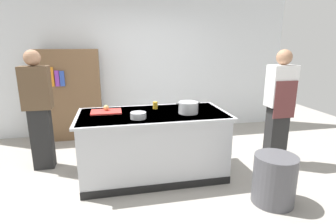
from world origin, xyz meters
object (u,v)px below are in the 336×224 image
(onion, at_px, (106,108))
(person_chef, at_px, (279,105))
(mixing_bowl, at_px, (138,115))
(stock_pot, at_px, (188,108))
(trash_bin, at_px, (274,179))
(person_guest, at_px, (38,108))
(bookshelf, at_px, (71,95))
(juice_cup, at_px, (155,105))

(onion, distance_m, person_chef, 2.50)
(onion, xyz_separation_m, mixing_bowl, (0.39, -0.43, -0.02))
(onion, xyz_separation_m, stock_pot, (1.06, -0.31, 0.02))
(stock_pot, distance_m, trash_bin, 1.34)
(stock_pot, relative_size, person_guest, 0.19)
(person_chef, bearing_deg, bookshelf, 55.39)
(mixing_bowl, distance_m, trash_bin, 1.76)
(mixing_bowl, xyz_separation_m, trash_bin, (1.47, -0.72, -0.65))
(mixing_bowl, distance_m, person_chef, 2.12)
(juice_cup, bearing_deg, mixing_bowl, -122.17)
(onion, bearing_deg, juice_cup, 2.19)
(juice_cup, bearing_deg, person_guest, 168.03)
(mixing_bowl, relative_size, bookshelf, 0.11)
(stock_pot, bearing_deg, bookshelf, 132.50)
(person_chef, bearing_deg, onion, 80.34)
(mixing_bowl, distance_m, person_guest, 1.56)
(trash_bin, height_order, person_chef, person_chef)
(juice_cup, height_order, person_guest, person_guest)
(trash_bin, height_order, person_guest, person_guest)
(stock_pot, height_order, bookshelf, bookshelf)
(trash_bin, bearing_deg, mixing_bowl, 153.90)
(onion, height_order, juice_cup, juice_cup)
(onion, xyz_separation_m, juice_cup, (0.68, 0.03, -0.01))
(onion, bearing_deg, trash_bin, -31.73)
(onion, relative_size, person_chef, 0.04)
(juice_cup, distance_m, bookshelf, 2.08)
(juice_cup, xyz_separation_m, person_guest, (-1.62, 0.34, -0.04))
(stock_pot, relative_size, juice_cup, 3.26)
(onion, xyz_separation_m, trash_bin, (1.86, -1.15, -0.67))
(mixing_bowl, bearing_deg, person_chef, 6.33)
(stock_pot, relative_size, person_chef, 0.19)
(trash_bin, bearing_deg, person_chef, 56.15)
(juice_cup, relative_size, trash_bin, 0.17)
(onion, xyz_separation_m, person_guest, (-0.94, 0.37, -0.05))
(juice_cup, distance_m, trash_bin, 1.79)
(onion, distance_m, bookshelf, 1.74)
(mixing_bowl, bearing_deg, person_guest, 149.09)
(juice_cup, distance_m, person_chef, 1.83)
(person_chef, height_order, bookshelf, person_chef)
(trash_bin, bearing_deg, stock_pot, 133.29)
(onion, height_order, trash_bin, onion)
(onion, distance_m, person_guest, 1.02)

